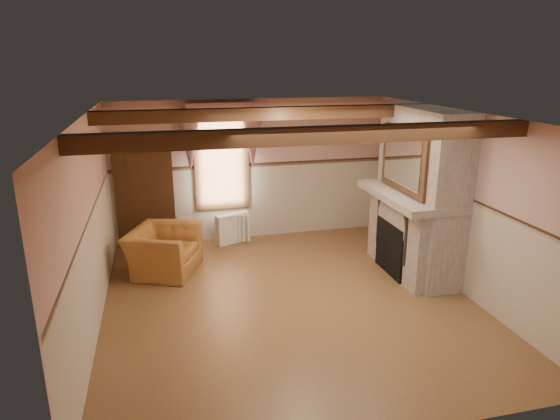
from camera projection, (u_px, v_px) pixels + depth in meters
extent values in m
cube|color=brown|center=(289.00, 301.00, 7.62)|extent=(5.50, 6.00, 0.01)
cube|color=silver|center=(290.00, 115.00, 6.80)|extent=(5.50, 6.00, 0.01)
cube|color=tan|center=(251.00, 170.00, 9.99)|extent=(5.50, 0.02, 2.80)
cube|color=tan|center=(375.00, 311.00, 4.42)|extent=(5.50, 0.02, 2.80)
cube|color=tan|center=(88.00, 228.00, 6.58)|extent=(0.02, 6.00, 2.80)
cube|color=tan|center=(459.00, 201.00, 7.83)|extent=(0.02, 6.00, 2.80)
cube|color=black|center=(394.00, 248.00, 8.49)|extent=(0.20, 0.95, 0.90)
imported|color=#9E662D|center=(164.00, 251.00, 8.53)|extent=(1.42, 1.50, 0.77)
cylinder|color=brown|center=(187.00, 243.00, 9.22)|extent=(0.51, 0.51, 0.55)
cube|color=#B7AD8C|center=(186.00, 223.00, 9.12)|extent=(0.27, 0.33, 0.20)
cube|color=white|center=(233.00, 228.00, 9.93)|extent=(0.72, 0.41, 0.60)
imported|color=brown|center=(414.00, 191.00, 8.17)|extent=(0.35, 0.35, 0.09)
cube|color=black|center=(394.00, 177.00, 8.85)|extent=(0.14, 0.24, 0.20)
cylinder|color=gold|center=(399.00, 178.00, 8.65)|extent=(0.11, 0.11, 0.28)
cylinder|color=#B01527|center=(428.00, 196.00, 7.74)|extent=(0.06, 0.06, 0.16)
cylinder|color=yellow|center=(429.00, 197.00, 7.73)|extent=(0.06, 0.06, 0.12)
cube|color=gray|center=(421.00, 192.00, 8.31)|extent=(0.85, 2.00, 2.80)
cube|color=gray|center=(411.00, 195.00, 8.28)|extent=(1.05, 2.05, 0.12)
cube|color=silver|center=(403.00, 160.00, 8.06)|extent=(0.06, 1.44, 1.04)
cube|color=black|center=(145.00, 194.00, 9.56)|extent=(1.10, 0.10, 2.10)
cube|color=white|center=(221.00, 159.00, 9.76)|extent=(1.06, 0.08, 2.02)
cube|color=gray|center=(221.00, 129.00, 9.50)|extent=(1.30, 0.14, 1.40)
cube|color=black|center=(317.00, 135.00, 5.71)|extent=(5.50, 0.18, 0.20)
cube|color=black|center=(271.00, 114.00, 7.94)|extent=(5.50, 0.18, 0.20)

